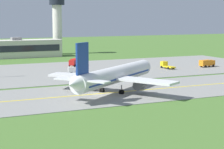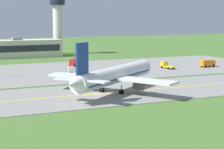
% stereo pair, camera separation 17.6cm
% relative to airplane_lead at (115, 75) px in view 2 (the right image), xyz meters
% --- Properties ---
extents(ground_plane, '(500.00, 500.00, 0.00)m').
position_rel_airplane_lead_xyz_m(ground_plane, '(-4.01, -0.43, -4.13)').
color(ground_plane, '#47702D').
extents(taxiway_strip, '(240.00, 28.00, 0.10)m').
position_rel_airplane_lead_xyz_m(taxiway_strip, '(-4.01, -0.43, -4.08)').
color(taxiway_strip, gray).
rests_on(taxiway_strip, ground).
extents(apron_pad, '(140.00, 52.00, 0.10)m').
position_rel_airplane_lead_xyz_m(apron_pad, '(5.99, 41.57, -4.08)').
color(apron_pad, gray).
rests_on(apron_pad, ground).
extents(taxiway_centreline, '(220.00, 0.60, 0.01)m').
position_rel_airplane_lead_xyz_m(taxiway_centreline, '(-4.01, -0.43, -4.03)').
color(taxiway_centreline, yellow).
rests_on(taxiway_centreline, taxiway_strip).
extents(airplane_lead, '(33.51, 29.21, 12.70)m').
position_rel_airplane_lead_xyz_m(airplane_lead, '(0.00, 0.00, 0.00)').
color(airplane_lead, white).
rests_on(airplane_lead, ground).
extents(service_truck_baggage, '(6.23, 2.98, 2.60)m').
position_rel_airplane_lead_xyz_m(service_truck_baggage, '(50.64, 30.95, -2.60)').
color(service_truck_baggage, orange).
rests_on(service_truck_baggage, ground).
extents(service_truck_fuel, '(2.62, 6.50, 2.59)m').
position_rel_airplane_lead_xyz_m(service_truck_fuel, '(35.44, 33.76, -2.95)').
color(service_truck_fuel, yellow).
rests_on(service_truck_fuel, ground).
extents(service_truck_catering, '(5.29, 6.00, 2.60)m').
position_rel_airplane_lead_xyz_m(service_truck_catering, '(8.92, 53.67, -2.60)').
color(service_truck_catering, red).
rests_on(service_truck_catering, ground).
extents(service_truck_pushback, '(6.70, 3.56, 2.59)m').
position_rel_airplane_lead_xyz_m(service_truck_pushback, '(1.91, 33.03, -2.95)').
color(service_truck_pushback, silver).
rests_on(service_truck_pushback, ground).
extents(control_tower, '(7.60, 7.60, 28.03)m').
position_rel_airplane_lead_xyz_m(control_tower, '(18.32, 103.10, 12.69)').
color(control_tower, silver).
rests_on(control_tower, ground).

